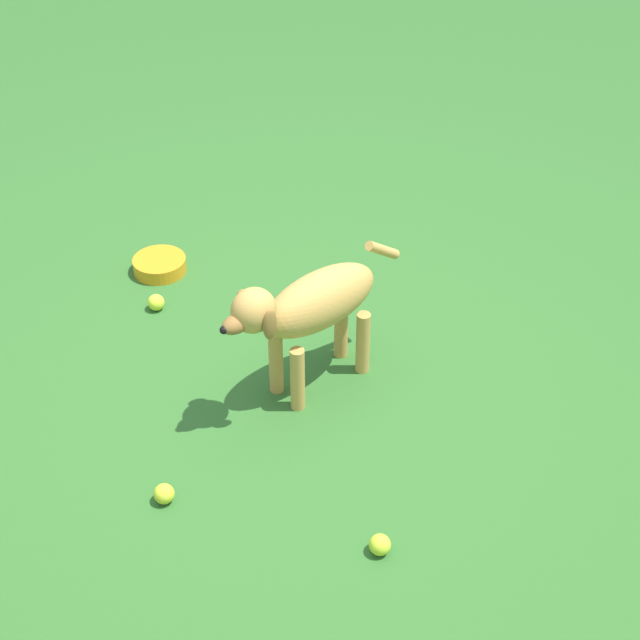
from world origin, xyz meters
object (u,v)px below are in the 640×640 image
(tennis_ball_1, at_px, (380,545))
(tennis_ball_2, at_px, (335,286))
(tennis_ball_3, at_px, (156,302))
(water_bowl, at_px, (160,265))
(dog, at_px, (310,307))
(tennis_ball_0, at_px, (164,494))

(tennis_ball_1, bearing_deg, tennis_ball_2, 76.42)
(tennis_ball_2, relative_size, tennis_ball_3, 1.00)
(tennis_ball_1, relative_size, tennis_ball_2, 1.00)
(tennis_ball_2, bearing_deg, water_bowl, 149.36)
(tennis_ball_1, distance_m, tennis_ball_3, 1.47)
(dog, bearing_deg, tennis_ball_0, 9.87)
(tennis_ball_0, distance_m, tennis_ball_1, 0.69)
(dog, bearing_deg, tennis_ball_1, 64.77)
(tennis_ball_3, bearing_deg, dog, -55.37)
(tennis_ball_0, height_order, water_bowl, tennis_ball_0)
(dog, relative_size, water_bowl, 3.33)
(dog, xyz_separation_m, tennis_ball_0, (-0.61, -0.38, -0.31))
(dog, distance_m, water_bowl, 1.01)
(tennis_ball_1, xyz_separation_m, water_bowl, (-0.33, 1.67, -0.00))
(tennis_ball_2, xyz_separation_m, tennis_ball_3, (-0.71, 0.12, 0.00))
(tennis_ball_1, bearing_deg, tennis_ball_3, 105.56)
(tennis_ball_0, xyz_separation_m, tennis_ball_2, (0.88, 0.89, 0.00))
(dog, relative_size, tennis_ball_2, 11.09)
(tennis_ball_0, distance_m, tennis_ball_3, 1.02)
(tennis_ball_3, bearing_deg, tennis_ball_1, -74.44)
(tennis_ball_1, distance_m, water_bowl, 1.70)
(dog, height_order, tennis_ball_3, dog)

